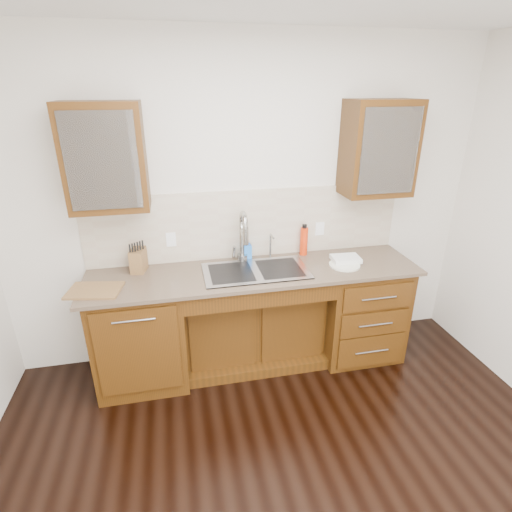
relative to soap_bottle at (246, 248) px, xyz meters
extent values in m
cube|color=silver|center=(0.03, 0.11, 0.34)|extent=(4.00, 0.10, 2.70)
cube|color=#593014|center=(-0.92, -0.25, -0.57)|extent=(0.70, 0.62, 0.88)
cube|color=#593014|center=(0.03, -0.16, -0.66)|extent=(1.20, 0.44, 0.70)
cube|color=#593014|center=(0.98, -0.25, -0.57)|extent=(0.70, 0.62, 0.88)
cube|color=#84705B|center=(0.03, -0.26, -0.11)|extent=(2.70, 0.65, 0.03)
cube|color=beige|center=(0.03, 0.05, 0.20)|extent=(2.70, 0.02, 0.59)
cube|color=#9E9EA5|center=(0.03, -0.28, -0.18)|extent=(0.84, 0.46, 0.19)
cylinder|color=#999993|center=(-0.04, -0.05, 0.10)|extent=(0.04, 0.04, 0.40)
cylinder|color=#999993|center=(0.21, -0.04, 0.02)|extent=(0.02, 0.02, 0.24)
cube|color=#593014|center=(-1.02, -0.11, 0.82)|extent=(0.55, 0.34, 0.75)
cube|color=#593014|center=(1.08, -0.11, 0.82)|extent=(0.55, 0.34, 0.75)
cube|color=white|center=(-0.62, 0.04, 0.11)|extent=(0.08, 0.01, 0.12)
cube|color=white|center=(0.68, 0.04, 0.11)|extent=(0.08, 0.01, 0.12)
imported|color=blue|center=(0.00, 0.00, 0.00)|extent=(0.09, 0.09, 0.19)
cylinder|color=red|center=(0.51, -0.02, 0.03)|extent=(0.09, 0.09, 0.25)
cylinder|color=silver|center=(0.77, -0.32, -0.09)|extent=(0.26, 0.26, 0.01)
cube|color=white|center=(0.81, -0.26, -0.06)|extent=(0.24, 0.18, 0.04)
cube|color=brown|center=(-0.89, -0.07, 0.00)|extent=(0.14, 0.19, 0.19)
cube|color=#A3714E|center=(-1.19, -0.36, -0.09)|extent=(0.41, 0.32, 0.02)
imported|color=silver|center=(-1.13, -0.11, 0.77)|extent=(0.16, 0.16, 0.11)
imported|color=white|center=(-0.93, -0.11, 0.76)|extent=(0.10, 0.10, 0.09)
imported|color=white|center=(0.98, -0.11, 0.77)|extent=(0.17, 0.17, 0.10)
imported|color=white|center=(1.13, -0.11, 0.77)|extent=(0.13, 0.13, 0.10)
camera|label=1|loc=(-0.58, -3.13, 1.29)|focal=28.00mm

